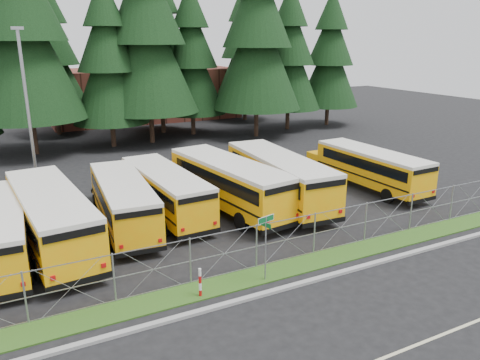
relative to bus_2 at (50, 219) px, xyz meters
name	(u,v)px	position (x,y,z in m)	size (l,w,h in m)	color
ground	(265,254)	(8.51, -5.19, -1.44)	(120.00, 120.00, 0.00)	black
curb	(304,283)	(8.51, -8.29, -1.38)	(50.00, 0.25, 0.12)	gray
grass_verge	(285,269)	(8.51, -6.89, -1.41)	(50.00, 1.40, 0.06)	#1D4012
road_lane_line	(393,354)	(8.51, -13.19, -1.43)	(50.00, 0.12, 0.01)	beige
chainlink_fence	(277,242)	(8.51, -6.19, -0.44)	(44.00, 0.10, 2.00)	#919399
brick_building	(143,94)	(14.51, 34.81, 1.56)	(22.00, 10.00, 6.00)	brown
bus_2	(50,219)	(0.00, 0.00, 0.00)	(2.59, 10.97, 2.87)	#FF9C08
bus_3	(123,203)	(3.63, 1.12, -0.14)	(2.33, 9.88, 2.59)	#FF9C08
bus_4	(164,192)	(6.07, 1.78, -0.14)	(2.33, 9.89, 2.59)	#FF9C08
bus_5	(226,185)	(9.55, 1.03, 0.01)	(2.61, 11.05, 2.90)	#FF9C08
bus_6	(276,179)	(12.70, 0.70, 0.03)	(2.64, 11.17, 2.93)	#FF9C08
bus_east	(367,169)	(19.50, 0.37, -0.15)	(2.32, 9.84, 2.58)	#FF9C08
street_sign	(266,234)	(7.28, -7.33, 0.60)	(0.82, 0.54, 2.81)	#919399
striped_bollard	(200,283)	(4.46, -7.30, -0.84)	(0.11, 0.11, 1.20)	#B20C0C
light_standard	(27,105)	(0.15, 9.81, 4.06)	(0.70, 0.35, 10.14)	#919399
conifer_3	(20,28)	(0.92, 20.59, 8.84)	(9.29, 9.29, 20.55)	black
conifer_4	(107,63)	(7.51, 20.59, 5.99)	(6.71, 6.71, 14.85)	black
conifer_5	(147,33)	(11.16, 20.62, 8.47)	(8.96, 8.96, 19.82)	black
conifer_6	(191,60)	(16.11, 22.53, 6.00)	(6.73, 6.73, 14.88)	black
conifer_7	(257,37)	(21.39, 18.70, 8.14)	(8.66, 8.66, 19.15)	black
conifer_8	(289,57)	(26.41, 20.70, 6.14)	(6.85, 6.85, 15.15)	black
conifer_9	(330,58)	(31.82, 20.81, 5.95)	(6.68, 6.68, 14.77)	black
conifer_11	(51,57)	(3.77, 28.84, 6.30)	(7.00, 7.00, 15.48)	black
conifer_12	(160,50)	(13.66, 24.84, 6.98)	(7.61, 7.61, 16.83)	black
conifer_13	(245,51)	(25.13, 28.23, 6.63)	(7.29, 7.29, 16.13)	black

